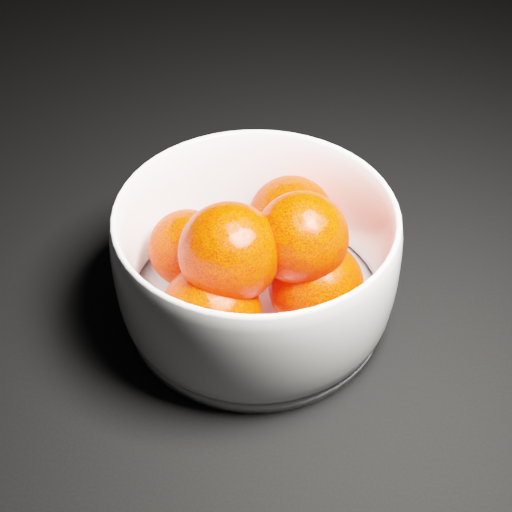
{
  "coord_description": "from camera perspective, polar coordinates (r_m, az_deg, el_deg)",
  "views": [
    {
      "loc": [
        0.21,
        -0.15,
        0.44
      ],
      "look_at": [
        0.25,
        0.25,
        0.06
      ],
      "focal_mm": 50.0,
      "sensor_mm": 36.0,
      "label": 1
    }
  ],
  "objects": [
    {
      "name": "orange_pile",
      "position": [
        0.55,
        0.23,
        -0.36
      ],
      "size": [
        0.17,
        0.18,
        0.12
      ],
      "color": "#FF1B00",
      "rests_on": "bowl"
    },
    {
      "name": "bowl",
      "position": [
        0.56,
        -0.0,
        -0.41
      ],
      "size": [
        0.22,
        0.22,
        0.11
      ],
      "rotation": [
        0.0,
        0.0,
        0.36
      ],
      "color": "white",
      "rests_on": "ground"
    }
  ]
}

